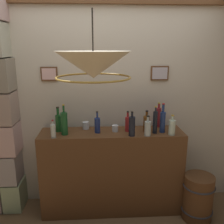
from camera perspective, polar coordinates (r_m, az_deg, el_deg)
The scene contains 18 objects.
panelled_rear_partition at distance 3.03m, azimuth -0.37°, elevation 4.02°, with size 3.26×0.15×2.64m.
bar_shelf_unit at distance 3.06m, azimuth -0.06°, elevation -13.55°, with size 1.66×0.41×1.01m, color brown.
liquor_bottle_tequila at distance 2.88m, azimuth 7.97°, elevation -2.55°, with size 0.07×0.07×0.25m.
liquor_bottle_bourbon at distance 2.81m, azimuth 9.95°, elevation -2.30°, with size 0.05×0.05×0.32m.
liquor_bottle_sherry at distance 2.90m, azimuth -12.30°, elevation -2.34°, with size 0.07×0.07×0.29m.
liquor_bottle_mezcal at distance 2.71m, azimuth 4.63°, elevation -3.24°, with size 0.07×0.07×0.28m.
liquor_bottle_rum at distance 2.73m, azimuth -13.45°, elevation -4.27°, with size 0.05×0.05×0.20m.
liquor_bottle_vermouth at distance 2.81m, azimuth -3.41°, elevation -3.00°, with size 0.06×0.06×0.25m.
liquor_bottle_amaro at distance 2.85m, azimuth 3.63°, elevation -2.69°, with size 0.06×0.06×0.24m.
liquor_bottle_rye at distance 2.78m, azimuth -10.99°, elevation -2.54°, with size 0.07×0.07×0.35m.
liquor_bottle_brandy at distance 2.82m, azimuth 13.71°, elevation -3.40°, with size 0.07×0.07×0.23m.
liquor_bottle_port at distance 2.86m, azimuth 11.63°, elevation -2.08°, with size 0.06×0.06×0.34m.
liquor_bottle_whiskey at distance 3.06m, azimuth 10.70°, elevation -1.10°, with size 0.06×0.06×0.30m.
liquor_bottle_gin at distance 2.74m, azimuth 8.25°, elevation -3.70°, with size 0.07×0.07×0.23m.
glass_tumbler_rocks at distance 2.86m, azimuth 0.73°, elevation -3.79°, with size 0.07×0.07×0.07m.
glass_tumbler_highball at distance 2.96m, azimuth -6.08°, elevation -3.10°, with size 0.08×0.08×0.09m.
pendant_lamp at distance 2.06m, azimuth -4.36°, elevation 10.64°, with size 0.63×0.63×0.55m.
wooden_barrel at distance 3.18m, azimuth 19.24°, elevation -18.18°, with size 0.36×0.36×0.55m.
Camera 1 is at (-0.16, -1.87, 1.96)m, focal length 39.53 mm.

